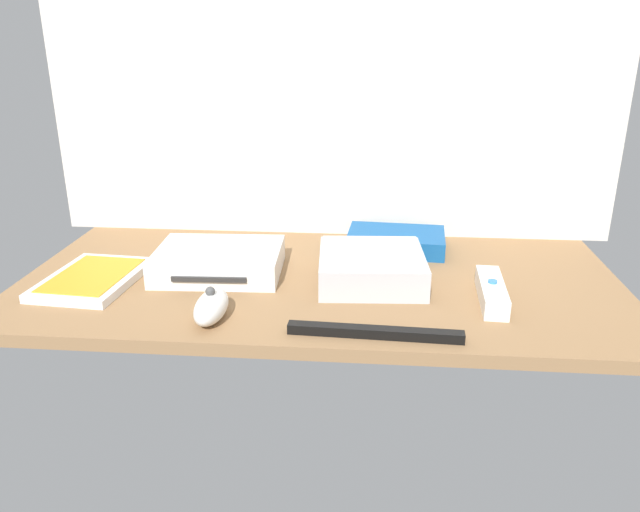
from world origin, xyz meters
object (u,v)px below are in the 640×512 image
(remote_wand, at_px, (492,292))
(remote_nunchuk, at_px, (211,306))
(game_case, at_px, (93,279))
(sensor_bar, at_px, (375,332))
(mini_computer, at_px, (371,267))
(network_router, at_px, (396,241))
(game_console, at_px, (219,261))

(remote_wand, bearing_deg, remote_nunchuk, -162.98)
(game_case, relative_size, sensor_bar, 0.83)
(game_case, distance_m, remote_nunchuk, 0.26)
(mini_computer, bearing_deg, network_router, 74.61)
(remote_wand, distance_m, remote_nunchuk, 0.43)
(mini_computer, height_order, network_router, mini_computer)
(remote_nunchuk, relative_size, sensor_bar, 0.42)
(remote_nunchuk, bearing_deg, mini_computer, 35.94)
(game_console, relative_size, mini_computer, 1.20)
(network_router, height_order, sensor_bar, network_router)
(game_console, relative_size, remote_nunchuk, 2.15)
(game_console, relative_size, game_case, 1.08)
(game_console, distance_m, sensor_bar, 0.34)
(game_console, relative_size, network_router, 1.15)
(network_router, distance_m, remote_nunchuk, 0.42)
(network_router, bearing_deg, sensor_bar, -92.07)
(remote_wand, bearing_deg, sensor_bar, -139.65)
(game_console, relative_size, sensor_bar, 0.90)
(mini_computer, bearing_deg, remote_nunchuk, -145.06)
(remote_wand, distance_m, sensor_bar, 0.22)
(mini_computer, relative_size, sensor_bar, 0.75)
(remote_nunchuk, bearing_deg, game_case, 154.41)
(game_console, xyz_separation_m, mini_computer, (0.26, -0.02, 0.00))
(mini_computer, distance_m, sensor_bar, 0.19)
(sensor_bar, bearing_deg, mini_computer, 94.58)
(game_console, xyz_separation_m, remote_nunchuk, (0.03, -0.18, -0.00))
(mini_computer, distance_m, remote_nunchuk, 0.28)
(remote_nunchuk, bearing_deg, remote_wand, 14.71)
(game_case, bearing_deg, sensor_bar, -13.19)
(mini_computer, bearing_deg, remote_wand, -17.52)
(mini_computer, distance_m, remote_wand, 0.19)
(game_case, xyz_separation_m, sensor_bar, (0.46, -0.15, -0.00))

